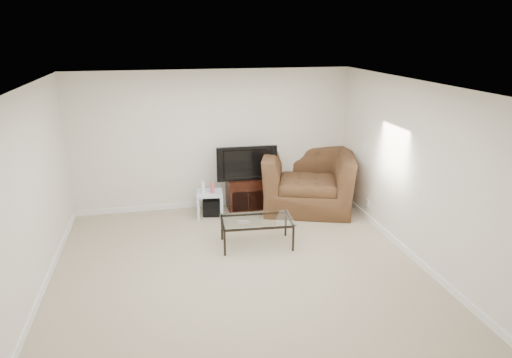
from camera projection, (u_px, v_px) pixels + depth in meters
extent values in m
plane|color=tan|center=(239.00, 270.00, 6.24)|extent=(5.00, 5.00, 0.00)
plane|color=white|center=(236.00, 85.00, 5.47)|extent=(5.00, 5.00, 0.00)
cube|color=silver|center=(213.00, 140.00, 8.18)|extent=(5.00, 0.02, 2.50)
cube|color=silver|center=(28.00, 198.00, 5.35)|extent=(0.02, 5.00, 2.50)
cube|color=silver|center=(414.00, 172.00, 6.36)|extent=(0.02, 5.00, 2.50)
cube|color=white|center=(133.00, 144.00, 7.88)|extent=(0.12, 0.02, 0.12)
cube|color=white|center=(364.00, 145.00, 7.84)|extent=(0.02, 0.09, 0.13)
cube|color=white|center=(367.00, 203.00, 7.86)|extent=(0.02, 0.08, 0.12)
cube|color=black|center=(246.00, 184.00, 8.29)|extent=(0.40, 0.28, 0.06)
imported|color=black|center=(246.00, 162.00, 8.17)|extent=(1.01, 0.23, 0.62)
cube|color=black|center=(211.00, 206.00, 8.09)|extent=(0.34, 0.34, 0.29)
cube|color=white|center=(203.00, 187.00, 7.92)|extent=(0.05, 0.15, 0.20)
cube|color=#CC4C4C|center=(212.00, 188.00, 7.95)|extent=(0.05, 0.13, 0.17)
imported|color=brown|center=(308.00, 171.00, 8.26)|extent=(1.84, 1.49, 1.39)
cube|color=#B2B2B7|center=(244.00, 221.00, 6.75)|extent=(0.18, 0.10, 0.02)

